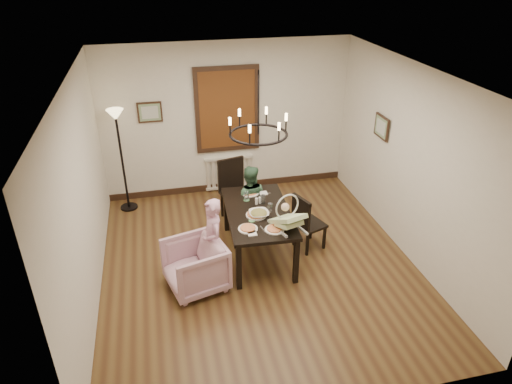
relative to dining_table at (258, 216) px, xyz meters
name	(u,v)px	position (x,y,z in m)	size (l,w,h in m)	color
room_shell	(253,168)	(-0.05, 0.11, 0.72)	(4.51, 5.00, 2.81)	brown
dining_table	(258,216)	(0.00, 0.00, 0.00)	(1.00, 1.67, 0.76)	black
chair_far	(236,191)	(-0.12, 1.09, -0.14)	(0.47, 0.47, 1.07)	black
chair_right	(310,221)	(0.82, 0.01, -0.21)	(0.41, 0.41, 0.93)	black
armchair	(195,266)	(-1.01, -0.55, -0.33)	(0.75, 0.77, 0.70)	#C999AF
elderly_woman	(213,247)	(-0.73, -0.40, -0.16)	(0.38, 0.25, 1.03)	#D093AC
seated_man	(250,205)	(0.01, 0.65, -0.19)	(0.47, 0.37, 0.97)	#34573D
baby_bouncer	(288,217)	(0.28, -0.54, 0.26)	(0.39, 0.53, 0.35)	#B9CE8E
salad_bowl	(259,213)	(-0.02, -0.14, 0.13)	(0.34, 0.34, 0.08)	white
pizza_platter	(256,214)	(-0.06, -0.12, 0.11)	(0.30, 0.30, 0.04)	tan
drinking_glass	(270,208)	(0.16, -0.06, 0.15)	(0.07, 0.07, 0.14)	silver
window_blinds	(227,110)	(-0.05, 2.20, 0.92)	(1.00, 0.03, 1.40)	brown
radiator	(229,172)	(-0.05, 2.22, -0.33)	(0.92, 0.12, 0.62)	silver
picture_back	(150,112)	(-1.40, 2.21, 0.97)	(0.42, 0.03, 0.36)	black
picture_right	(382,127)	(2.16, 0.64, 0.97)	(0.42, 0.03, 0.36)	black
floor_lamp	(122,162)	(-1.95, 1.89, 0.22)	(0.30, 0.30, 1.80)	black
chandelier	(258,134)	(0.00, 0.00, 1.27)	(0.80, 0.80, 0.04)	black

